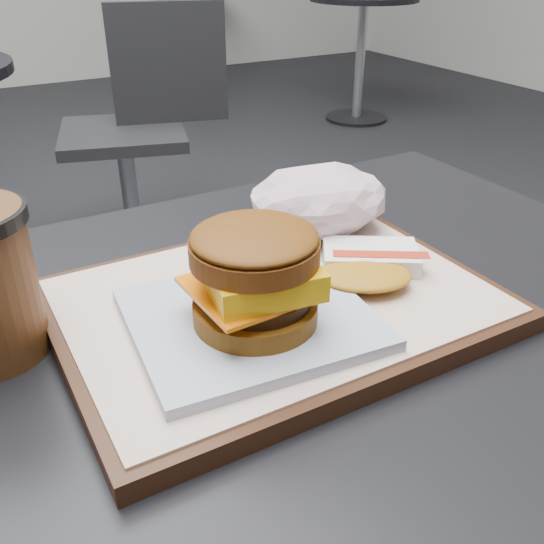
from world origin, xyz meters
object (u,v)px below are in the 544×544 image
Objects in this scene: crumpled_wrapper at (320,201)px; neighbor_chair at (140,117)px; serving_tray at (276,304)px; hash_brown at (368,265)px; breakfast_sandwich at (254,286)px; customer_table at (297,451)px.

neighbor_chair reaches higher than crumpled_wrapper.
serving_tray is 0.10m from hash_brown.
breakfast_sandwich is 1.51× the size of hash_brown.
breakfast_sandwich reaches higher than neighbor_chair.
hash_brown is (0.13, 0.03, -0.03)m from breakfast_sandwich.
neighbor_chair is (0.30, 1.57, -0.31)m from crumpled_wrapper.
hash_brown is (0.09, -0.01, 0.02)m from serving_tray.
hash_brown is at bearing -9.49° from customer_table.
hash_brown reaches higher than customer_table.
serving_tray is 2.81× the size of hash_brown.
breakfast_sandwich reaches higher than customer_table.
serving_tray is at bearing -138.71° from crumpled_wrapper.
hash_brown is at bearing -6.54° from serving_tray.
crumpled_wrapper is 1.63m from neighbor_chair.
crumpled_wrapper is (0.11, 0.10, 0.04)m from serving_tray.
neighbor_chair is at bearing 79.15° from crumpled_wrapper.
serving_tray is 0.07m from breakfast_sandwich.
breakfast_sandwich is at bearing -151.61° from customer_table.
serving_tray is 2.48× the size of crumpled_wrapper.
neighbor_chair is (0.32, 1.68, -0.29)m from hash_brown.
crumpled_wrapper is (0.08, 0.09, 0.24)m from customer_table.
crumpled_wrapper is at bearing 49.33° from customer_table.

